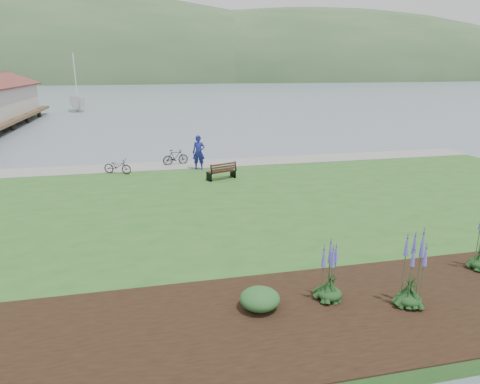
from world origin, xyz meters
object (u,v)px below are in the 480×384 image
Objects in this scene: sailboat at (79,111)px; person at (199,150)px; park_bench at (222,171)px; bicycle_a at (117,166)px.

person is at bearing -86.07° from sailboat.
park_bench is 0.06× the size of sailboat.
park_bench reaches higher than bicycle_a.
person is (-0.87, 2.51, 0.68)m from park_bench.
bicycle_a is at bearing -92.07° from sailboat.
person is 42.14m from sailboat.
bicycle_a is (-5.34, 2.48, -0.04)m from park_bench.
sailboat reaches higher than person.
park_bench is 1.01× the size of bicycle_a.
person reaches higher than bicycle_a.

